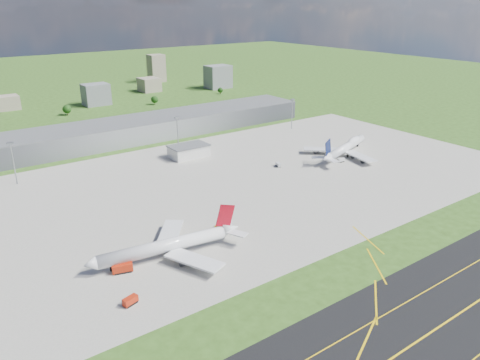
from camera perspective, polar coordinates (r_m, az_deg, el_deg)
ground at (r=370.64m, az=-11.48°, el=4.47°), size 1400.00×1400.00×0.00m
taxiway at (r=189.25m, az=25.50°, el=-14.26°), size 1400.00×60.00×0.06m
apron at (r=284.43m, az=-0.18°, el=-0.19°), size 360.00×190.00×0.08m
terminal at (r=381.93m, az=-12.52°, el=6.05°), size 300.00×42.00×15.00m
ops_building at (r=330.96m, az=-6.28°, el=3.50°), size 26.00×16.00×8.00m
mast_west at (r=305.84m, az=-26.01°, el=2.66°), size 3.50×2.00×25.90m
mast_center at (r=339.85m, az=-7.64°, el=6.31°), size 3.50×2.00×25.90m
mast_east at (r=402.06m, az=6.38°, el=8.65°), size 3.50×2.00×25.90m
airliner_red_twin at (r=203.97m, az=-8.62°, el=-7.91°), size 69.09×53.45×18.97m
airliner_blue_quad at (r=342.36m, az=12.75°, el=3.89°), size 68.34×52.28×18.42m
fire_truck at (r=197.92m, az=-14.14°, el=-10.42°), size 8.69×5.18×3.62m
crash_tender at (r=178.86m, az=-13.22°, el=-14.16°), size 6.11×3.93×2.99m
tug_yellow at (r=227.17m, az=-2.66°, el=-5.66°), size 4.60×4.19×1.95m
van_white_near at (r=310.92m, az=4.69°, el=1.86°), size 3.65×5.44×2.55m
van_white_far at (r=325.94m, az=12.21°, el=2.36°), size 5.23×2.80×2.60m
bldg_cw at (r=530.96m, az=-26.41°, el=8.44°), size 20.00×18.00×14.00m
bldg_c at (r=520.69m, az=-17.15°, el=9.93°), size 26.00×20.00×22.00m
bldg_ce at (r=587.26m, az=-11.00°, el=11.34°), size 22.00×24.00×16.00m
bldg_e at (r=598.94m, az=-2.69°, el=12.45°), size 30.00×22.00×28.00m
bldg_tall_e at (r=656.43m, az=-10.16°, el=13.26°), size 20.00×18.00×36.00m
tree_c at (r=481.97m, az=-20.36°, el=8.09°), size 8.10×8.10×9.90m
tree_e at (r=508.33m, az=-10.37°, el=9.63°), size 7.65×7.65×9.35m
tree_far_e at (r=560.77m, az=-2.41°, el=10.89°), size 6.30×6.30×7.70m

